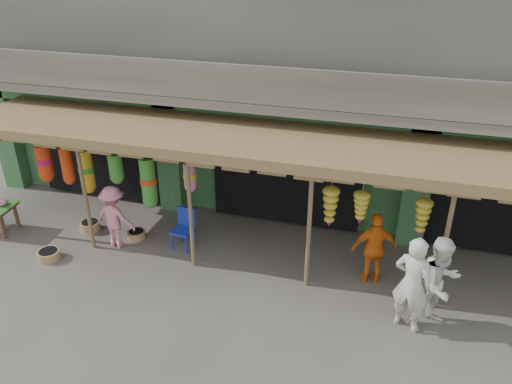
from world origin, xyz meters
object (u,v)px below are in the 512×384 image
(person_vendor, at_px, (374,249))
(person_front, at_px, (412,284))
(person_right, at_px, (439,284))
(blue_chair, at_px, (184,226))
(person_shopper, at_px, (114,217))

(person_vendor, bearing_deg, person_front, 103.48)
(person_right, bearing_deg, person_front, 159.84)
(blue_chair, bearing_deg, person_right, -6.11)
(person_front, xyz_separation_m, person_vendor, (-0.73, 1.21, -0.16))
(person_vendor, bearing_deg, blue_chair, -19.66)
(blue_chair, xyz_separation_m, person_vendor, (4.27, -0.16, 0.27))
(blue_chair, bearing_deg, person_front, -9.24)
(blue_chair, height_order, person_vendor, person_vendor)
(person_front, bearing_deg, person_vendor, -36.84)
(person_front, bearing_deg, person_right, -135.86)
(blue_chair, distance_m, person_vendor, 4.28)
(person_vendor, relative_size, person_shopper, 1.05)
(person_right, distance_m, person_vendor, 1.58)
(person_right, xyz_separation_m, person_vendor, (-1.19, 1.02, -0.13))
(person_vendor, distance_m, person_shopper, 5.78)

